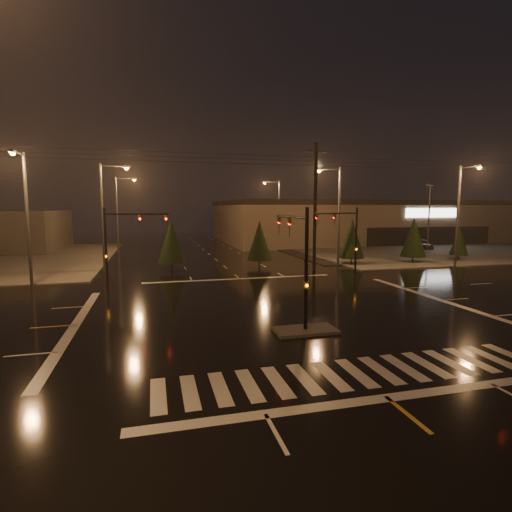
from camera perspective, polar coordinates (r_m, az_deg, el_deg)
The scene contains 24 objects.
ground at distance 23.41m, azimuth 3.43°, elevation -7.88°, with size 140.00×140.00×0.00m, color black.
sidewalk_ne at distance 63.72m, azimuth 21.07°, elevation 1.11°, with size 36.00×36.00×0.12m, color #4C4943.
median_island at distance 19.78m, azimuth 7.06°, elevation -10.49°, with size 3.00×1.60×0.15m, color #4C4943.
crosswalk at distance 15.55m, azimuth 14.11°, elevation -15.87°, with size 15.00×2.60×0.01m, color beige.
stop_bar_near at distance 13.98m, azimuth 18.24°, elevation -18.69°, with size 16.00×0.50×0.01m, color beige.
stop_bar_far at distance 33.81m, azimuth -2.33°, elevation -3.27°, with size 16.00×0.50×0.01m, color beige.
parking_lot at distance 65.22m, azimuth 25.67°, elevation 1.00°, with size 50.00×24.00×0.08m, color black.
retail_building at distance 79.55m, azimuth 17.43°, elevation 5.05°, with size 60.20×28.30×7.20m.
signal_mast_median at distance 19.87m, azimuth 6.23°, elevation 0.46°, with size 0.25×4.59×6.00m.
signal_mast_ne at distance 35.78m, azimuth 13.00°, elevation 3.23°, with size 4.84×1.86×6.00m.
signal_mast_nw at distance 31.84m, azimuth -18.99°, elevation 2.60°, with size 4.84×1.86×6.00m.
streetlight_1 at distance 39.75m, azimuth -20.68°, elevation 6.22°, with size 2.77×0.32×10.00m.
streetlight_2 at distance 55.69m, azimuth -18.95°, elevation 6.35°, with size 2.77×0.32×10.00m.
streetlight_3 at distance 41.71m, azimuth 11.41°, elevation 6.53°, with size 2.77×0.32×10.00m.
streetlight_4 at distance 60.34m, azimuth 3.04°, elevation 6.73°, with size 2.77×0.32×10.00m.
streetlight_5 at distance 33.93m, azimuth -30.06°, elevation 5.70°, with size 0.32×2.77×10.00m.
streetlight_6 at distance 43.73m, azimuth 27.20°, elevation 5.92°, with size 0.32×2.77×10.00m.
utility_pole_1 at distance 38.57m, azimuth 8.44°, elevation 7.06°, with size 2.20×0.32×12.00m.
conifer_0 at distance 43.19m, azimuth 13.55°, elevation 2.46°, with size 2.66×2.66×4.85m.
conifer_1 at distance 46.52m, azimuth 21.59°, elevation 2.52°, with size 2.70×2.70×4.92m.
conifer_2 at distance 50.28m, azimuth 27.05°, elevation 1.93°, with size 2.03×2.03×3.87m.
conifer_3 at distance 38.96m, azimuth -11.98°, elevation 2.05°, with size 2.66×2.66×4.86m.
conifer_4 at distance 40.38m, azimuth 0.51°, elevation 2.24°, with size 2.55×2.55×4.69m.
car_parked at distance 62.52m, azimuth 22.50°, elevation 1.61°, with size 1.83×4.55×1.55m, color black.
Camera 1 is at (-7.01, -21.53, 5.96)m, focal length 28.00 mm.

